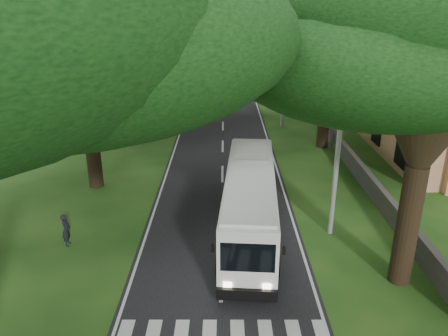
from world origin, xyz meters
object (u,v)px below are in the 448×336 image
pedestrian (66,230)px  coach_bus (250,200)px  church (446,82)px  pole_near (337,156)px  pole_mid (284,82)px  distant_car_b (207,70)px  pole_far (265,55)px  distant_car_c (232,63)px

pedestrian → coach_bus: bearing=-87.9°
church → pole_near: bearing=-128.5°
pole_mid → distant_car_b: (-8.16, 30.99, -3.51)m
pole_near → coach_bus: (-4.11, 0.10, -2.39)m
church → distant_car_b: church is taller
pole_mid → pole_far: same height
church → pole_near: size_ratio=3.00×
pole_mid → pedestrian: size_ratio=4.90×
church → coach_bus: church is taller
church → distant_car_c: bearing=111.1°
distant_car_b → distant_car_c: distant_car_c is taller
distant_car_b → coach_bus: bearing=-88.6°
coach_bus → pedestrian: coach_bus is taller
church → distant_car_b: 41.18m
pole_mid → pole_near: bearing=-90.0°
pole_far → coach_bus: size_ratio=0.70×
pole_near → pole_far: bearing=90.0°
pole_near → coach_bus: bearing=178.6°
pole_far → distant_car_c: size_ratio=1.62×
pole_mid → coach_bus: 20.46m
pole_mid → coach_bus: bearing=-101.7°
pole_near → coach_bus: pole_near is taller
pole_far → pedestrian: 43.27m
pole_mid → pole_far: 20.00m
coach_bus → pedestrian: bearing=-167.9°
pole_mid → church: bearing=-19.8°
pole_mid → distant_car_c: 38.29m
pole_near → distant_car_c: (-4.00, 57.92, -3.43)m
pole_near → pedestrian: (-12.92, -1.15, -3.36)m
pole_mid → pedestrian: (-12.92, -21.15, -3.36)m
distant_car_c → pole_near: bearing=105.7°
pole_mid → pedestrian: bearing=-121.4°
distant_car_b → pole_near: bearing=-84.0°
coach_bus → distant_car_b: 51.07m
pole_far → pole_near: bearing=-90.0°
pole_near → pole_mid: size_ratio=1.00×
pole_far → coach_bus: 40.18m
pole_mid → coach_bus: pole_mid is taller
pole_far → church: bearing=-63.2°
church → pedestrian: 30.58m
pole_far → distant_car_b: size_ratio=2.07×
distant_car_c → church: bearing=122.8°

